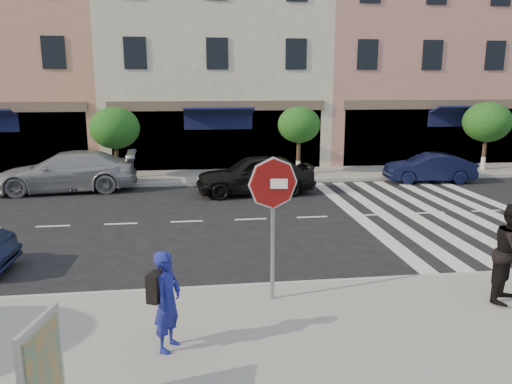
% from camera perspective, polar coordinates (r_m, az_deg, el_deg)
% --- Properties ---
extents(ground, '(120.00, 120.00, 0.00)m').
position_cam_1_polar(ground, '(12.03, 1.65, -8.27)').
color(ground, black).
rests_on(ground, ground).
extents(sidewalk_near, '(60.00, 4.50, 0.15)m').
position_cam_1_polar(sidewalk_near, '(8.66, 5.74, -16.56)').
color(sidewalk_near, gray).
rests_on(sidewalk_near, ground).
extents(sidewalk_far, '(60.00, 3.00, 0.15)m').
position_cam_1_polar(sidewalk_far, '(22.57, -2.75, 1.83)').
color(sidewalk_far, gray).
rests_on(sidewalk_far, ground).
extents(building_west_mid, '(10.00, 9.00, 14.00)m').
position_cam_1_polar(building_west_mid, '(29.69, -26.65, 16.57)').
color(building_west_mid, tan).
rests_on(building_west_mid, ground).
extents(building_centre, '(11.00, 9.00, 11.00)m').
position_cam_1_polar(building_centre, '(28.16, -4.97, 15.02)').
color(building_centre, beige).
rests_on(building_centre, ground).
extents(building_east_mid, '(13.00, 9.00, 13.00)m').
position_cam_1_polar(building_east_mid, '(31.17, 18.58, 16.04)').
color(building_east_mid, tan).
rests_on(building_east_mid, ground).
extents(street_tree_wb, '(2.10, 2.10, 3.06)m').
position_cam_1_polar(street_tree_wb, '(22.22, -15.83, 7.02)').
color(street_tree_wb, '#473323').
rests_on(street_tree_wb, sidewalk_far).
extents(street_tree_c, '(1.90, 1.90, 3.04)m').
position_cam_1_polar(street_tree_c, '(22.50, 4.93, 7.63)').
color(street_tree_c, '#473323').
rests_on(street_tree_c, sidewalk_far).
extents(street_tree_ea, '(2.20, 2.20, 3.19)m').
position_cam_1_polar(street_tree_ea, '(25.95, 24.90, 7.26)').
color(street_tree_ea, '#473323').
rests_on(street_tree_ea, sidewalk_far).
extents(stop_sign, '(0.98, 0.19, 2.78)m').
position_cam_1_polar(stop_sign, '(9.25, 1.96, -0.75)').
color(stop_sign, gray).
rests_on(stop_sign, sidewalk_near).
extents(photographer, '(0.59, 0.69, 1.61)m').
position_cam_1_polar(photographer, '(8.02, -10.08, -12.15)').
color(photographer, navy).
rests_on(photographer, sidewalk_near).
extents(poster_board, '(0.39, 0.92, 1.42)m').
position_cam_1_polar(poster_board, '(6.83, -23.17, -18.83)').
color(poster_board, beige).
rests_on(poster_board, sidewalk_near).
extents(car_far_left, '(5.52, 2.55, 1.56)m').
position_cam_1_polar(car_far_left, '(21.08, -20.79, 2.20)').
color(car_far_left, gray).
rests_on(car_far_left, ground).
extents(car_far_mid, '(4.64, 2.12, 1.54)m').
position_cam_1_polar(car_far_mid, '(19.18, -0.08, 2.04)').
color(car_far_mid, black).
rests_on(car_far_mid, ground).
extents(car_far_right, '(3.87, 1.69, 1.24)m').
position_cam_1_polar(car_far_right, '(22.76, 19.19, 2.62)').
color(car_far_right, black).
rests_on(car_far_right, ground).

